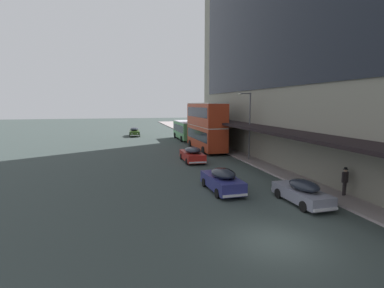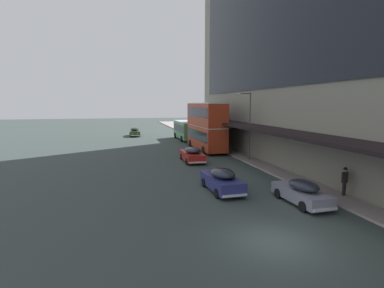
{
  "view_description": "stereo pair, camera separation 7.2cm",
  "coord_description": "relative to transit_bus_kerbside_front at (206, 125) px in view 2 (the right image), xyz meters",
  "views": [
    {
      "loc": [
        -6.65,
        -11.42,
        6.12
      ],
      "look_at": [
        1.0,
        20.3,
        1.73
      ],
      "focal_mm": 28.0,
      "sensor_mm": 36.0,
      "label": 1
    },
    {
      "loc": [
        -6.58,
        -11.44,
        6.12
      ],
      "look_at": [
        1.0,
        20.3,
        1.73
      ],
      "focal_mm": 28.0,
      "sensor_mm": 36.0,
      "label": 2
    }
  ],
  "objects": [
    {
      "name": "sedan_second_near",
      "position": [
        -0.22,
        -22.02,
        -2.61
      ],
      "size": [
        1.87,
        4.53,
        1.54
      ],
      "color": "gray",
      "rests_on": "ground"
    },
    {
      "name": "transit_bus_kerbside_rear",
      "position": [
        -0.08,
        12.06,
        -1.55
      ],
      "size": [
        2.86,
        9.12,
        3.15
      ],
      "color": "#4D9256",
      "rests_on": "ground"
    },
    {
      "name": "pedestrian_at_kerb",
      "position": [
        3.26,
        -21.52,
        -2.19
      ],
      "size": [
        0.59,
        0.37,
        1.86
      ],
      "color": "black",
      "rests_on": "sidewalk_kerb"
    },
    {
      "name": "transit_bus_kerbside_front",
      "position": [
        0.0,
        0.0,
        0.0
      ],
      "size": [
        2.9,
        10.23,
        6.24
      ],
      "color": "#A83319",
      "rests_on": "ground"
    },
    {
      "name": "street_lamp",
      "position": [
        2.35,
        -8.13,
        0.92
      ],
      "size": [
        1.5,
        0.28,
        7.14
      ],
      "color": "#4C4C51",
      "rests_on": "sidewalk_kerb"
    },
    {
      "name": "ground",
      "position": [
        -4.31,
        -26.3,
        -3.37
      ],
      "size": [
        240.0,
        240.0,
        0.0
      ],
      "primitive_type": "plane",
      "color": "#36413E"
    },
    {
      "name": "sedan_trailing_near",
      "position": [
        -3.57,
        -7.27,
        -2.58
      ],
      "size": [
        2.02,
        4.97,
        1.6
      ],
      "color": "#A71E18",
      "rests_on": "ground"
    },
    {
      "name": "sedan_oncoming_front",
      "position": [
        -8.31,
        20.17,
        -2.56
      ],
      "size": [
        2.02,
        5.03,
        1.65
      ],
      "color": "#274114",
      "rests_on": "ground"
    },
    {
      "name": "sedan_oncoming_rear",
      "position": [
        -4.11,
        -18.37,
        -2.55
      ],
      "size": [
        2.02,
        4.77,
        1.66
      ],
      "color": "navy",
      "rests_on": "ground"
    }
  ]
}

